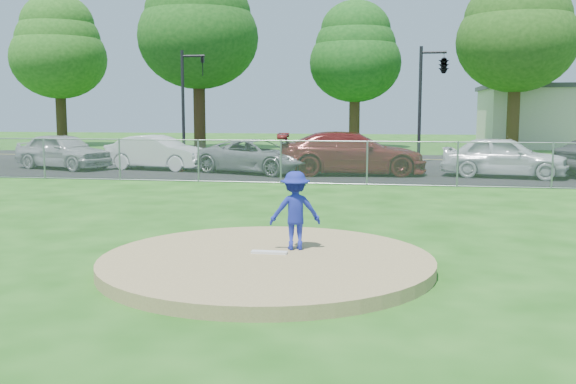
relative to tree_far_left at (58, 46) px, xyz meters
name	(u,v)px	position (x,y,z in m)	size (l,w,h in m)	color
ground	(332,192)	(22.00, -23.00, -7.06)	(120.00, 120.00, 0.00)	#164B10
pitchers_mound	(267,262)	(22.00, -33.00, -6.96)	(5.40, 5.40, 0.20)	#8F7A4E
pitching_rubber	(269,252)	(22.00, -32.80, -6.84)	(0.60, 0.15, 0.04)	white
chain_link_fence	(338,163)	(22.00, -21.00, -6.31)	(40.00, 0.06, 1.50)	gray
parking_lot	(348,172)	(22.00, -16.50, -7.05)	(50.00, 8.00, 0.01)	black
street	(359,159)	(22.00, -9.00, -7.06)	(60.00, 7.00, 0.01)	black
tree_far_left	(58,46)	(0.00, 0.00, 0.00)	(6.72, 6.72, 10.74)	#332312
tree_left	(198,22)	(11.00, -2.00, 1.18)	(7.84, 7.84, 12.53)	#331F12
tree_center	(355,51)	(21.00, 1.00, -0.59)	(6.16, 6.16, 9.84)	#3C2615
tree_right	(517,26)	(31.00, -1.00, 0.59)	(7.28, 7.28, 11.63)	#3D2A16
traffic_signal_left	(187,94)	(13.24, -11.00, -3.70)	(1.28, 0.20, 5.60)	black
traffic_signal_center	(441,67)	(25.97, -11.00, -2.45)	(1.42, 2.48, 5.60)	black
pitcher	(295,211)	(22.37, -32.39, -6.19)	(0.86, 0.50, 1.33)	navy
traffic_cone	(179,163)	(15.00, -17.36, -6.72)	(0.34, 0.34, 0.66)	#F44F0C
parked_car_silver	(63,151)	(9.62, -17.13, -6.27)	(1.85, 4.59, 1.56)	#ABACB0
parked_car_white	(158,153)	(13.82, -16.77, -6.32)	(1.55, 4.45, 1.47)	silver
parked_car_gray	(257,156)	(18.38, -17.59, -6.37)	(2.27, 4.92, 1.37)	gray
parked_car_darkred	(352,153)	(22.21, -17.51, -6.20)	(2.38, 5.85, 1.70)	maroon
parked_car_pearl	(504,157)	(28.02, -17.52, -6.26)	(1.85, 4.61, 1.57)	silver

